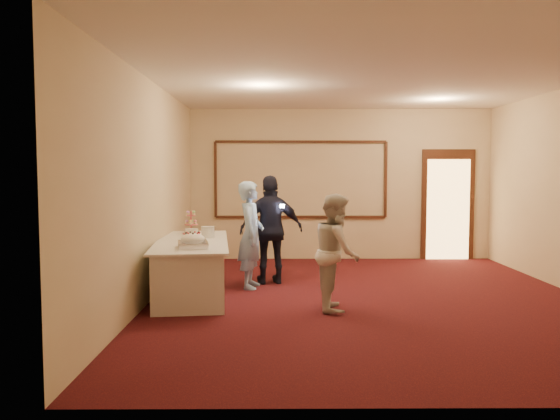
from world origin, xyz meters
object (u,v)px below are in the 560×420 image
object	(u,v)px
cupcake_stand	(191,225)
guest	(271,230)
woman	(337,252)
plate_stack_b	(208,232)
pavlova_tray	(193,241)
man	(251,235)
buffet_table	(192,267)
plate_stack_a	(191,234)
tart	(197,241)

from	to	relation	value
cupcake_stand	guest	distance (m)	1.28
cupcake_stand	woman	world-z (taller)	woman
cupcake_stand	guest	xyz separation A→B (m)	(1.27, -0.10, -0.06)
plate_stack_b	woman	world-z (taller)	woman
woman	plate_stack_b	bearing A→B (deg)	57.60
plate_stack_b	guest	distance (m)	1.02
pavlova_tray	woman	distance (m)	1.86
man	pavlova_tray	bearing A→B (deg)	153.13
buffet_table	cupcake_stand	xyz separation A→B (m)	(-0.14, 0.84, 0.52)
plate_stack_b	woman	size ratio (longest dim) A/B	0.14
plate_stack_b	guest	bearing A→B (deg)	22.55
plate_stack_a	plate_stack_b	distance (m)	0.32
cupcake_stand	woman	bearing A→B (deg)	-39.42
pavlova_tray	guest	world-z (taller)	guest
cupcake_stand	man	distance (m)	1.07
pavlova_tray	guest	xyz separation A→B (m)	(1.01, 1.45, -0.00)
man	guest	distance (m)	0.45
woman	guest	size ratio (longest dim) A/B	0.87
plate_stack_a	woman	xyz separation A→B (m)	(2.00, -1.00, -0.11)
cupcake_stand	plate_stack_a	size ratio (longest dim) A/B	2.07
plate_stack_b	man	size ratio (longest dim) A/B	0.13
tart	woman	bearing A→B (deg)	-19.18
cupcake_stand	tart	distance (m)	1.12
plate_stack_b	tart	size ratio (longest dim) A/B	0.72
pavlova_tray	plate_stack_b	world-z (taller)	pavlova_tray
buffet_table	pavlova_tray	xyz separation A→B (m)	(0.12, -0.71, 0.47)
man	tart	bearing A→B (deg)	137.34
pavlova_tray	guest	bearing A→B (deg)	55.29
cupcake_stand	plate_stack_b	distance (m)	0.59
buffet_table	pavlova_tray	size ratio (longest dim) A/B	4.83
pavlova_tray	tart	distance (m)	0.47
plate_stack_b	cupcake_stand	bearing A→B (deg)	123.67
buffet_table	woman	xyz separation A→B (m)	(1.97, -0.89, 0.35)
tart	man	size ratio (longest dim) A/B	0.18
plate_stack_a	tart	world-z (taller)	plate_stack_a
buffet_table	plate_stack_b	world-z (taller)	plate_stack_b
buffet_table	plate_stack_a	bearing A→B (deg)	101.36
guest	tart	bearing A→B (deg)	32.76
buffet_table	guest	distance (m)	1.43
plate_stack_a	plate_stack_b	bearing A→B (deg)	49.14
plate_stack_b	plate_stack_a	bearing A→B (deg)	-130.86
plate_stack_b	man	bearing A→B (deg)	5.12
plate_stack_a	plate_stack_b	size ratio (longest dim) A/B	0.94
tart	guest	world-z (taller)	guest
cupcake_stand	guest	bearing A→B (deg)	-4.49
pavlova_tray	man	world-z (taller)	man
cupcake_stand	man	size ratio (longest dim) A/B	0.25
woman	guest	bearing A→B (deg)	29.73
tart	man	world-z (taller)	man
tart	guest	xyz separation A→B (m)	(1.03, 0.99, 0.05)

